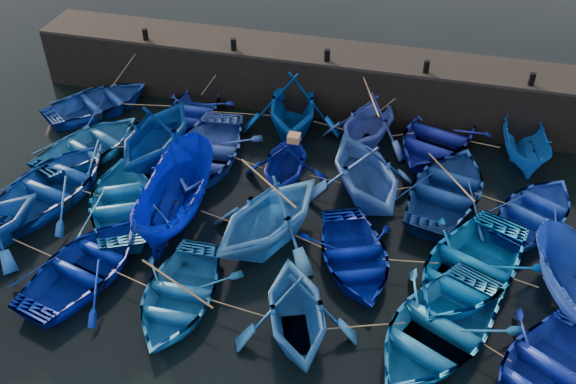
% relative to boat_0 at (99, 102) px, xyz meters
% --- Properties ---
extents(ground, '(120.00, 120.00, 0.00)m').
position_rel_boat_0_xyz_m(ground, '(9.58, -7.45, -0.49)').
color(ground, black).
rests_on(ground, ground).
extents(quay_wall, '(26.00, 2.50, 2.50)m').
position_rel_boat_0_xyz_m(quay_wall, '(9.58, 3.05, 0.76)').
color(quay_wall, black).
rests_on(quay_wall, ground).
extents(quay_top, '(26.00, 2.50, 0.12)m').
position_rel_boat_0_xyz_m(quay_top, '(9.58, 3.05, 2.07)').
color(quay_top, black).
rests_on(quay_top, quay_wall).
extents(bollard_0, '(0.24, 0.24, 0.50)m').
position_rel_boat_0_xyz_m(bollard_0, '(1.58, 2.15, 2.38)').
color(bollard_0, black).
rests_on(bollard_0, quay_top).
extents(bollard_1, '(0.24, 0.24, 0.50)m').
position_rel_boat_0_xyz_m(bollard_1, '(5.58, 2.15, 2.38)').
color(bollard_1, black).
rests_on(bollard_1, quay_top).
extents(bollard_2, '(0.24, 0.24, 0.50)m').
position_rel_boat_0_xyz_m(bollard_2, '(9.58, 2.15, 2.38)').
color(bollard_2, black).
rests_on(bollard_2, quay_top).
extents(bollard_3, '(0.24, 0.24, 0.50)m').
position_rel_boat_0_xyz_m(bollard_3, '(13.58, 2.15, 2.38)').
color(bollard_3, black).
rests_on(bollard_3, quay_top).
extents(bollard_4, '(0.24, 0.24, 0.50)m').
position_rel_boat_0_xyz_m(bollard_4, '(17.58, 2.15, 2.38)').
color(bollard_4, black).
rests_on(bollard_4, quay_top).
extents(boat_0, '(5.54, 5.79, 0.98)m').
position_rel_boat_0_xyz_m(boat_0, '(0.00, 0.00, 0.00)').
color(boat_0, navy).
rests_on(boat_0, ground).
extents(boat_1, '(3.16, 4.36, 0.89)m').
position_rel_boat_0_xyz_m(boat_1, '(4.14, 0.41, -0.04)').
color(boat_1, '#142C97').
rests_on(boat_1, ground).
extents(boat_2, '(5.00, 5.51, 2.51)m').
position_rel_boat_0_xyz_m(boat_2, '(8.48, 0.73, 0.77)').
color(boat_2, '#003B8F').
rests_on(boat_2, ground).
extents(boat_3, '(4.61, 5.01, 2.22)m').
position_rel_boat_0_xyz_m(boat_3, '(11.69, 0.42, 0.62)').
color(boat_3, blue).
rests_on(boat_3, ground).
extents(boat_4, '(5.44, 6.44, 1.14)m').
position_rel_boat_0_xyz_m(boat_4, '(14.40, 0.89, 0.08)').
color(boat_4, navy).
rests_on(boat_4, ground).
extents(boat_5, '(2.02, 4.30, 1.61)m').
position_rel_boat_0_xyz_m(boat_5, '(17.75, 0.69, 0.31)').
color(boat_5, blue).
rests_on(boat_5, ground).
extents(boat_6, '(5.02, 5.70, 0.98)m').
position_rel_boat_0_xyz_m(boat_6, '(1.24, -3.09, 0.00)').
color(boat_6, '#1F629E').
rests_on(boat_6, ground).
extents(boat_7, '(4.52, 5.13, 2.55)m').
position_rel_boat_0_xyz_m(boat_7, '(3.99, -2.72, 0.79)').
color(boat_7, navy).
rests_on(boat_7, ground).
extents(boat_8, '(4.15, 5.56, 1.10)m').
position_rel_boat_0_xyz_m(boat_8, '(5.85, -2.44, 0.06)').
color(boat_8, blue).
rests_on(boat_8, ground).
extents(boat_9, '(3.41, 3.90, 1.96)m').
position_rel_boat_0_xyz_m(boat_9, '(9.15, -2.91, 0.49)').
color(boat_9, '#000C74').
rests_on(boat_9, ground).
extents(boat_10, '(6.00, 6.24, 2.53)m').
position_rel_boat_0_xyz_m(boat_10, '(12.14, -3.07, 0.78)').
color(boat_10, '#2752A7').
rests_on(boat_10, ground).
extents(boat_11, '(4.87, 5.96, 1.08)m').
position_rel_boat_0_xyz_m(boat_11, '(15.05, -2.47, 0.05)').
color(boat_11, navy).
rests_on(boat_11, ground).
extents(boat_12, '(4.85, 5.35, 0.91)m').
position_rel_boat_0_xyz_m(boat_12, '(18.09, -2.85, -0.03)').
color(boat_12, blue).
rests_on(boat_12, ground).
extents(boat_13, '(4.99, 6.14, 1.12)m').
position_rel_boat_0_xyz_m(boat_13, '(1.22, -5.76, 0.07)').
color(boat_13, navy).
rests_on(boat_13, ground).
extents(boat_14, '(5.37, 6.01, 1.03)m').
position_rel_boat_0_xyz_m(boat_14, '(4.06, -5.96, 0.03)').
color(boat_14, blue).
rests_on(boat_14, ground).
extents(boat_15, '(2.18, 5.33, 2.03)m').
position_rel_boat_0_xyz_m(boat_15, '(6.00, -5.82, 0.53)').
color(boat_15, '#00109B').
rests_on(boat_15, ground).
extents(boat_16, '(5.83, 6.15, 2.55)m').
position_rel_boat_0_xyz_m(boat_16, '(9.44, -6.22, 0.78)').
color(boat_16, blue).
rests_on(boat_16, ground).
extents(boat_17, '(4.65, 5.35, 0.93)m').
position_rel_boat_0_xyz_m(boat_17, '(12.36, -6.61, -0.03)').
color(boat_17, '#00138C').
rests_on(boat_17, ground).
extents(boat_18, '(5.83, 6.64, 1.14)m').
position_rel_boat_0_xyz_m(boat_18, '(15.89, -6.35, 0.08)').
color(boat_18, '#0460AF').
rests_on(boat_18, ground).
extents(boat_19, '(3.13, 4.65, 1.68)m').
position_rel_boat_0_xyz_m(boat_19, '(18.87, -6.64, 0.35)').
color(boat_19, '#16399C').
rests_on(boat_19, ground).
extents(boat_21, '(4.56, 5.55, 1.00)m').
position_rel_boat_0_xyz_m(boat_21, '(4.32, -9.16, 0.01)').
color(boat_21, '#001788').
rests_on(boat_21, ground).
extents(boat_22, '(3.37, 4.62, 0.94)m').
position_rel_boat_0_xyz_m(boat_22, '(7.55, -9.54, -0.02)').
color(boat_22, blue).
rests_on(boat_22, ground).
extents(boat_23, '(4.76, 5.08, 2.15)m').
position_rel_boat_0_xyz_m(boat_23, '(11.23, -9.76, 0.59)').
color(boat_23, '#1B59A6').
rests_on(boat_23, ground).
extents(boat_24, '(5.83, 6.54, 1.12)m').
position_rel_boat_0_xyz_m(boat_24, '(15.12, -9.00, 0.07)').
color(boat_24, blue).
rests_on(boat_24, ground).
extents(boat_25, '(5.37, 5.86, 0.99)m').
position_rel_boat_0_xyz_m(boat_25, '(18.04, -9.62, 0.01)').
color(boat_25, '#102494').
rests_on(boat_25, ground).
extents(wooden_crate, '(0.43, 0.42, 0.28)m').
position_rel_boat_0_xyz_m(wooden_crate, '(9.45, -2.91, 1.61)').
color(wooden_crate, olive).
rests_on(wooden_crate, boat_9).
extents(mooring_ropes, '(18.00, 11.88, 2.10)m').
position_rel_boat_0_xyz_m(mooring_ropes, '(9.45, -2.44, 0.39)').
color(mooring_ropes, tan).
rests_on(mooring_ropes, ground).
extents(loose_oars, '(9.76, 12.04, 1.67)m').
position_rel_boat_0_xyz_m(loose_oars, '(10.93, -4.45, 1.24)').
color(loose_oars, '#99724C').
rests_on(loose_oars, ground).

